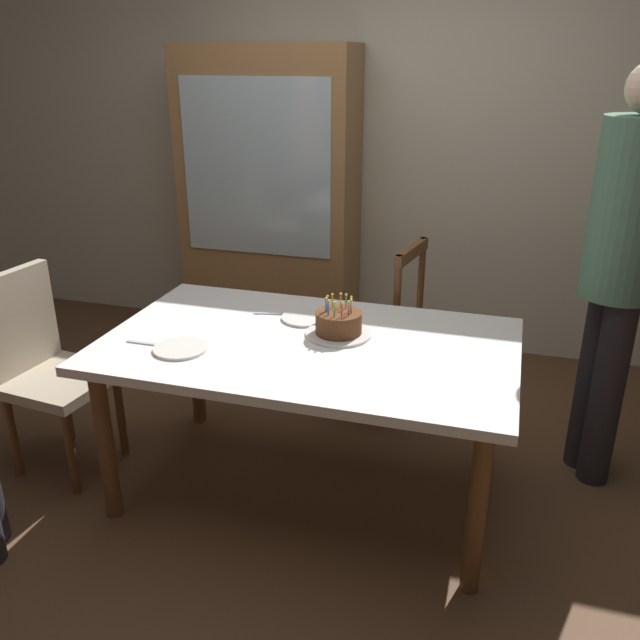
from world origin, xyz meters
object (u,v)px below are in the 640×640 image
(birthday_cake, at_px, (339,325))
(china_cabinet, at_px, (270,202))
(chair_upholstered, at_px, (43,361))
(plate_far_side, at_px, (306,318))
(dining_table, at_px, (309,358))
(person_guest, at_px, (622,258))
(plate_near_celebrant, at_px, (181,348))
(chair_spindle_back, at_px, (377,331))

(birthday_cake, relative_size, china_cabinet, 0.15)
(chair_upholstered, relative_size, china_cabinet, 0.50)
(birthday_cake, bearing_deg, plate_far_side, 144.53)
(dining_table, xyz_separation_m, person_guest, (1.21, 0.51, 0.39))
(plate_near_celebrant, bearing_deg, chair_spindle_back, 60.73)
(birthday_cake, height_order, plate_far_side, birthday_cake)
(china_cabinet, bearing_deg, dining_table, -64.27)
(chair_spindle_back, bearing_deg, birthday_cake, -91.65)
(plate_far_side, distance_m, china_cabinet, 1.50)
(dining_table, bearing_deg, plate_far_side, 110.28)
(chair_upholstered, relative_size, person_guest, 0.52)
(chair_spindle_back, height_order, person_guest, person_guest)
(plate_far_side, xyz_separation_m, chair_spindle_back, (0.21, 0.60, -0.28))
(birthday_cake, bearing_deg, chair_upholstered, -170.41)
(chair_spindle_back, relative_size, chair_upholstered, 1.00)
(dining_table, relative_size, person_guest, 0.93)
(plate_near_celebrant, relative_size, chair_spindle_back, 0.23)
(chair_upholstered, bearing_deg, person_guest, 14.69)
(dining_table, distance_m, person_guest, 1.38)
(person_guest, xyz_separation_m, china_cabinet, (-1.97, 1.05, -0.10))
(dining_table, relative_size, plate_far_side, 7.73)
(dining_table, relative_size, chair_spindle_back, 1.79)
(dining_table, distance_m, china_cabinet, 1.75)
(chair_upholstered, height_order, person_guest, person_guest)
(dining_table, height_order, chair_upholstered, chair_upholstered)
(birthday_cake, height_order, chair_upholstered, chair_upholstered)
(birthday_cake, xyz_separation_m, chair_spindle_back, (0.02, 0.73, -0.32))
(china_cabinet, bearing_deg, plate_near_celebrant, -81.00)
(chair_spindle_back, height_order, chair_upholstered, same)
(birthday_cake, xyz_separation_m, plate_far_side, (-0.19, 0.13, -0.04))
(plate_far_side, xyz_separation_m, person_guest, (1.30, 0.28, 0.31))
(birthday_cake, relative_size, person_guest, 0.15)
(plate_far_side, distance_m, chair_upholstered, 1.23)
(chair_upholstered, bearing_deg, plate_far_side, 17.37)
(birthday_cake, relative_size, plate_far_side, 1.27)
(chair_upholstered, distance_m, china_cabinet, 1.81)
(dining_table, bearing_deg, chair_upholstered, -173.97)
(chair_spindle_back, distance_m, china_cabinet, 1.24)
(person_guest, bearing_deg, china_cabinet, 152.00)
(birthday_cake, relative_size, chair_upholstered, 0.29)
(dining_table, bearing_deg, person_guest, 22.87)
(plate_near_celebrant, distance_m, plate_far_side, 0.60)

